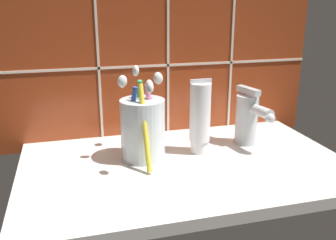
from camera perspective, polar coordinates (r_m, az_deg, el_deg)
The scene contains 5 objects.
sink_counter at distance 69.64cm, azimuth 2.70°, elevation -7.22°, with size 59.26×36.49×2.00cm, color silver.
tile_wall_backsplash at distance 81.29cm, azimuth -1.17°, elevation 12.15°, with size 69.26×1.72×44.87cm.
toothbrush_cup at distance 69.05cm, azimuth -3.87°, elevation -1.22°, with size 8.65×15.88×16.91cm.
toothpaste_tube at distance 71.61cm, azimuth 4.89°, elevation 0.49°, with size 4.19×3.99×14.55cm.
sink_faucet at distance 77.61cm, azimuth 12.15°, elevation 0.37°, with size 4.65×10.70×11.81cm.
Camera 1 is at (-19.80, -59.95, 30.39)cm, focal length 40.00 mm.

